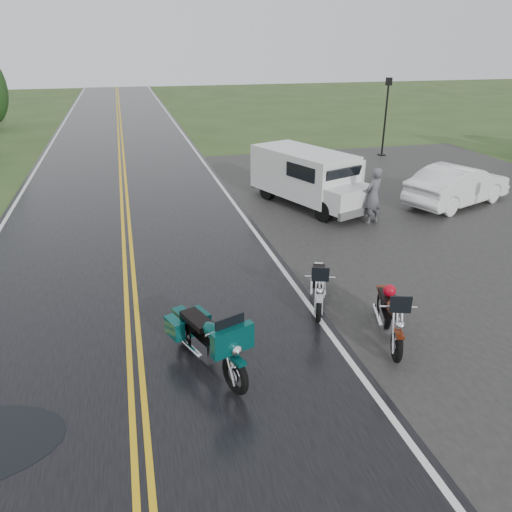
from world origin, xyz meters
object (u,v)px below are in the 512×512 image
(motorcycle_silver, at_px, (319,299))
(person_at_van, at_px, (373,197))
(motorcycle_teal, at_px, (235,360))
(sedan_white, at_px, (458,186))
(lamp_post_far_right, at_px, (385,117))
(van_white, at_px, (325,193))
(motorcycle_red, at_px, (398,334))

(motorcycle_silver, relative_size, person_at_van, 1.09)
(motorcycle_teal, bearing_deg, person_at_van, 29.00)
(sedan_white, xyz_separation_m, lamp_post_far_right, (1.41, 8.18, 1.20))
(sedan_white, bearing_deg, motorcycle_teal, 108.31)
(van_white, bearing_deg, motorcycle_red, -123.19)
(sedan_white, relative_size, lamp_post_far_right, 1.13)
(motorcycle_teal, height_order, motorcycle_silver, motorcycle_teal)
(van_white, relative_size, lamp_post_far_right, 1.30)
(motorcycle_teal, bearing_deg, lamp_post_far_right, 34.72)
(motorcycle_teal, distance_m, motorcycle_silver, 2.81)
(motorcycle_red, bearing_deg, motorcycle_silver, 135.76)
(van_white, height_order, person_at_van, van_white)
(motorcycle_teal, bearing_deg, motorcycle_silver, 19.08)
(motorcycle_silver, distance_m, lamp_post_far_right, 17.21)
(person_at_van, bearing_deg, van_white, -44.01)
(person_at_van, bearing_deg, lamp_post_far_right, -142.97)
(person_at_van, bearing_deg, motorcycle_red, 43.11)
(motorcycle_red, xyz_separation_m, van_white, (1.61, 7.52, 0.35))
(motorcycle_red, distance_m, person_at_van, 7.62)
(person_at_van, bearing_deg, motorcycle_teal, 26.27)
(motorcycle_teal, height_order, van_white, van_white)
(motorcycle_silver, xyz_separation_m, lamp_post_far_right, (9.10, 14.54, 1.33))
(person_at_van, distance_m, sedan_white, 3.95)
(motorcycle_red, xyz_separation_m, lamp_post_far_right, (8.25, 16.20, 1.29))
(motorcycle_red, height_order, motorcycle_silver, motorcycle_red)
(sedan_white, distance_m, lamp_post_far_right, 8.39)
(motorcycle_red, distance_m, lamp_post_far_right, 18.22)
(motorcycle_teal, height_order, lamp_post_far_right, lamp_post_far_right)
(motorcycle_silver, bearing_deg, van_white, 88.07)
(motorcycle_silver, bearing_deg, motorcycle_teal, -119.33)
(motorcycle_silver, bearing_deg, lamp_post_far_right, 78.83)
(lamp_post_far_right, bearing_deg, motorcycle_red, -116.98)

